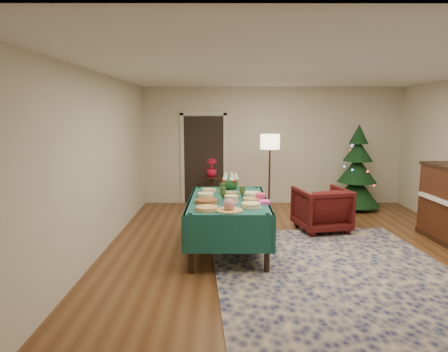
{
  "coord_description": "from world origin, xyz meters",
  "views": [
    {
      "loc": [
        -1.15,
        -5.79,
        2.11
      ],
      "look_at": [
        -1.13,
        1.08,
        1.03
      ],
      "focal_mm": 32.0,
      "sensor_mm": 36.0,
      "label": 1
    }
  ],
  "objects_px": {
    "buffet_table": "(228,209)",
    "potted_plant": "(212,172)",
    "armchair": "(321,207)",
    "christmas_tree": "(357,171)",
    "floor_lamp": "(270,147)",
    "side_table": "(212,193)",
    "gift_box": "(261,197)"
  },
  "relations": [
    {
      "from": "side_table",
      "to": "floor_lamp",
      "type": "bearing_deg",
      "value": -20.86
    },
    {
      "from": "floor_lamp",
      "to": "potted_plant",
      "type": "height_order",
      "value": "floor_lamp"
    },
    {
      "from": "armchair",
      "to": "side_table",
      "type": "distance_m",
      "value": 2.71
    },
    {
      "from": "potted_plant",
      "to": "christmas_tree",
      "type": "relative_size",
      "value": 0.22
    },
    {
      "from": "floor_lamp",
      "to": "potted_plant",
      "type": "relative_size",
      "value": 4.08
    },
    {
      "from": "armchair",
      "to": "potted_plant",
      "type": "bearing_deg",
      "value": -53.88
    },
    {
      "from": "buffet_table",
      "to": "christmas_tree",
      "type": "height_order",
      "value": "christmas_tree"
    },
    {
      "from": "armchair",
      "to": "buffet_table",
      "type": "bearing_deg",
      "value": 18.37
    },
    {
      "from": "side_table",
      "to": "potted_plant",
      "type": "bearing_deg",
      "value": 116.57
    },
    {
      "from": "floor_lamp",
      "to": "side_table",
      "type": "xyz_separation_m",
      "value": [
        -1.24,
        0.47,
        -1.08
      ]
    },
    {
      "from": "floor_lamp",
      "to": "christmas_tree",
      "type": "xyz_separation_m",
      "value": [
        1.97,
        0.34,
        -0.58
      ]
    },
    {
      "from": "buffet_table",
      "to": "gift_box",
      "type": "xyz_separation_m",
      "value": [
        0.49,
        -0.13,
        0.21
      ]
    },
    {
      "from": "potted_plant",
      "to": "christmas_tree",
      "type": "height_order",
      "value": "christmas_tree"
    },
    {
      "from": "buffet_table",
      "to": "armchair",
      "type": "xyz_separation_m",
      "value": [
        1.7,
        1.01,
        -0.21
      ]
    },
    {
      "from": "gift_box",
      "to": "side_table",
      "type": "bearing_deg",
      "value": 105.58
    },
    {
      "from": "buffet_table",
      "to": "gift_box",
      "type": "height_order",
      "value": "gift_box"
    },
    {
      "from": "armchair",
      "to": "christmas_tree",
      "type": "xyz_separation_m",
      "value": [
        1.18,
        1.67,
        0.4
      ]
    },
    {
      "from": "buffet_table",
      "to": "armchair",
      "type": "bearing_deg",
      "value": 30.68
    },
    {
      "from": "buffet_table",
      "to": "floor_lamp",
      "type": "distance_m",
      "value": 2.62
    },
    {
      "from": "christmas_tree",
      "to": "floor_lamp",
      "type": "bearing_deg",
      "value": -170.09
    },
    {
      "from": "gift_box",
      "to": "armchair",
      "type": "distance_m",
      "value": 1.71
    },
    {
      "from": "gift_box",
      "to": "christmas_tree",
      "type": "relative_size",
      "value": 0.07
    },
    {
      "from": "armchair",
      "to": "christmas_tree",
      "type": "relative_size",
      "value": 0.47
    },
    {
      "from": "floor_lamp",
      "to": "christmas_tree",
      "type": "relative_size",
      "value": 0.89
    },
    {
      "from": "side_table",
      "to": "christmas_tree",
      "type": "height_order",
      "value": "christmas_tree"
    },
    {
      "from": "gift_box",
      "to": "floor_lamp",
      "type": "distance_m",
      "value": 2.56
    },
    {
      "from": "side_table",
      "to": "christmas_tree",
      "type": "bearing_deg",
      "value": -2.26
    },
    {
      "from": "buffet_table",
      "to": "potted_plant",
      "type": "height_order",
      "value": "potted_plant"
    },
    {
      "from": "buffet_table",
      "to": "potted_plant",
      "type": "xyz_separation_m",
      "value": [
        -0.33,
        2.8,
        0.17
      ]
    },
    {
      "from": "floor_lamp",
      "to": "christmas_tree",
      "type": "distance_m",
      "value": 2.08
    },
    {
      "from": "gift_box",
      "to": "side_table",
      "type": "distance_m",
      "value": 3.09
    },
    {
      "from": "potted_plant",
      "to": "side_table",
      "type": "bearing_deg",
      "value": -63.43
    }
  ]
}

